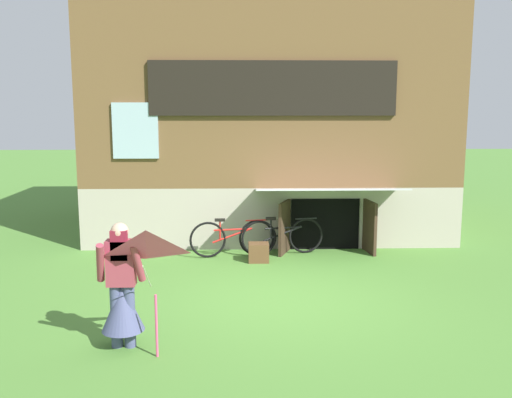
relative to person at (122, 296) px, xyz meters
name	(u,v)px	position (x,y,z in m)	size (l,w,h in m)	color
ground_plane	(283,297)	(2.09, 1.77, -0.65)	(60.00, 60.00, 0.00)	#4C7F33
log_house	(267,120)	(2.09, 7.45, 1.93)	(7.84, 6.47, 5.16)	#ADA393
person	(122,296)	(0.00, 0.00, 0.00)	(0.61, 0.52, 1.56)	#474C75
kite	(147,262)	(0.40, -0.51, 0.56)	(0.86, 0.88, 1.47)	#E54C7F
bicycle_black	(282,236)	(2.27, 4.35, -0.28)	(1.65, 0.39, 0.76)	black
bicycle_red	(232,238)	(1.28, 4.22, -0.28)	(1.66, 0.31, 0.76)	black
wooden_crate	(259,252)	(1.78, 3.83, -0.48)	(0.38, 0.33, 0.36)	brown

